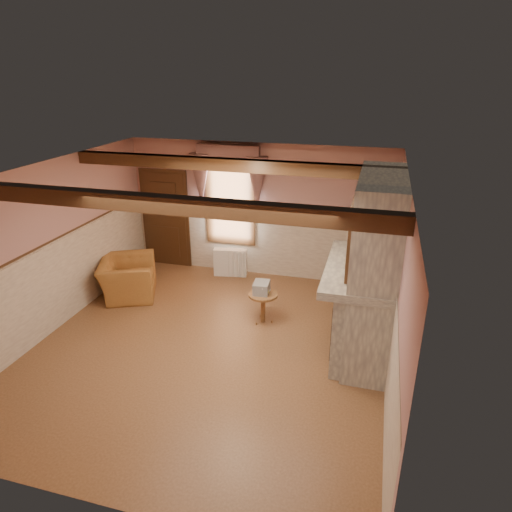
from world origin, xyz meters
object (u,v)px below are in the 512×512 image
(bowl, at_px, (363,259))
(oil_lamp, at_px, (364,248))
(side_table, at_px, (263,308))
(radiator, at_px, (230,262))
(mantel_clock, at_px, (365,242))
(armchair, at_px, (128,278))

(bowl, bearing_deg, oil_lamp, 90.00)
(side_table, relative_size, bowl, 1.71)
(radiator, bearing_deg, side_table, -64.65)
(mantel_clock, relative_size, oil_lamp, 0.86)
(armchair, xyz_separation_m, bowl, (4.43, -0.48, 1.09))
(oil_lamp, bearing_deg, radiator, 148.40)
(bowl, distance_m, oil_lamp, 0.20)
(radiator, bearing_deg, oil_lamp, -40.67)
(armchair, height_order, bowl, bowl)
(radiator, distance_m, bowl, 3.56)
(side_table, xyz_separation_m, bowl, (1.62, -0.18, 1.18))
(armchair, bearing_deg, oil_lamp, -117.48)
(radiator, xyz_separation_m, mantel_clock, (2.78, -1.30, 1.22))
(side_table, bearing_deg, mantel_clock, 14.21)
(side_table, height_order, bowl, bowl)
(side_table, height_order, radiator, radiator)
(side_table, bearing_deg, bowl, -6.44)
(radiator, relative_size, bowl, 2.18)
(side_table, xyz_separation_m, radiator, (-1.17, 1.70, 0.02))
(radiator, bearing_deg, bowl, -43.19)
(armchair, relative_size, radiator, 1.61)
(armchair, distance_m, oil_lamp, 4.59)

